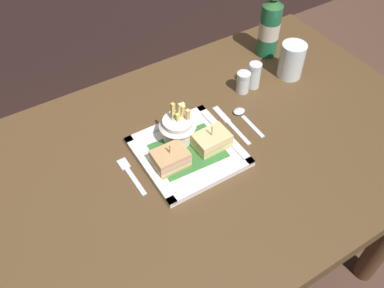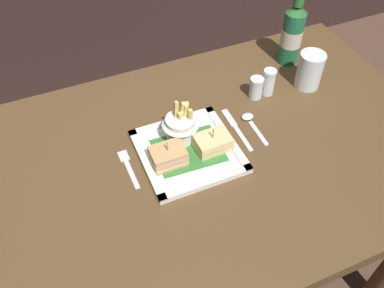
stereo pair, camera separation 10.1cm
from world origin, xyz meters
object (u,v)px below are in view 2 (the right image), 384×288
(fries_cup, at_px, (181,124))
(beer_bottle, at_px, (292,33))
(sandwich_half_right, at_px, (213,143))
(water_glass, at_px, (309,72))
(dining_table, at_px, (195,184))
(pepper_shaker, at_px, (268,83))
(salt_shaker, at_px, (256,89))
(fork, at_px, (128,166))
(square_plate, at_px, (188,151))
(sandwich_half_left, at_px, (168,157))
(spoon, at_px, (250,121))
(knife, at_px, (236,127))

(fries_cup, relative_size, beer_bottle, 0.45)
(sandwich_half_right, height_order, water_glass, water_glass)
(dining_table, bearing_deg, pepper_shaker, 26.02)
(sandwich_half_right, xyz_separation_m, salt_shaker, (0.21, 0.15, -0.00))
(beer_bottle, bearing_deg, fork, -159.70)
(square_plate, distance_m, sandwich_half_left, 0.07)
(square_plate, bearing_deg, salt_shaker, 25.39)
(fork, bearing_deg, spoon, 3.28)
(sandwich_half_right, height_order, fork, sandwich_half_right)
(dining_table, distance_m, pepper_shaker, 0.36)
(square_plate, xyz_separation_m, water_glass, (0.44, 0.11, 0.04))
(fries_cup, distance_m, water_glass, 0.44)
(sandwich_half_right, xyz_separation_m, fork, (-0.22, 0.04, -0.03))
(sandwich_half_left, relative_size, pepper_shaker, 1.04)
(sandwich_half_left, xyz_separation_m, pepper_shaker, (0.37, 0.15, 0.00))
(fries_cup, bearing_deg, fork, -168.22)
(pepper_shaker, bearing_deg, water_glass, -6.51)
(fries_cup, bearing_deg, pepper_shaker, 14.07)
(beer_bottle, xyz_separation_m, spoon, (-0.25, -0.20, -0.10))
(sandwich_half_left, height_order, fork, sandwich_half_left)
(salt_shaker, bearing_deg, sandwich_half_left, -156.16)
(square_plate, height_order, water_glass, water_glass)
(sandwich_half_right, bearing_deg, sandwich_half_left, -180.00)
(spoon, bearing_deg, salt_shaker, 53.85)
(salt_shaker, bearing_deg, fries_cup, -163.91)
(water_glass, bearing_deg, knife, -164.29)
(sandwich_half_left, distance_m, fries_cup, 0.09)
(water_glass, xyz_separation_m, pepper_shaker, (-0.13, 0.01, -0.01))
(square_plate, bearing_deg, knife, 12.01)
(sandwich_half_left, bearing_deg, fries_cup, 48.16)
(sandwich_half_left, height_order, knife, sandwich_half_left)
(sandwich_half_left, bearing_deg, square_plate, 16.57)
(sandwich_half_left, bearing_deg, knife, 13.31)
(beer_bottle, xyz_separation_m, water_glass, (-0.01, -0.13, -0.06))
(knife, bearing_deg, water_glass, 15.71)
(fries_cup, relative_size, pepper_shaker, 1.43)
(dining_table, height_order, fries_cup, fries_cup)
(fries_cup, bearing_deg, salt_shaker, 16.09)
(dining_table, height_order, sandwich_half_right, sandwich_half_right)
(square_plate, xyz_separation_m, knife, (0.15, 0.03, -0.01))
(square_plate, xyz_separation_m, sandwich_half_left, (-0.06, -0.02, 0.03))
(fries_cup, bearing_deg, sandwich_half_left, -131.84)
(square_plate, distance_m, beer_bottle, 0.52)
(fries_cup, xyz_separation_m, water_glass, (0.44, 0.06, -0.01))
(sandwich_half_left, relative_size, water_glass, 0.78)
(dining_table, height_order, beer_bottle, beer_bottle)
(sandwich_half_left, distance_m, sandwich_half_right, 0.12)
(sandwich_half_left, relative_size, beer_bottle, 0.33)
(sandwich_half_right, bearing_deg, pepper_shaker, 30.39)
(square_plate, xyz_separation_m, spoon, (0.20, 0.04, -0.00))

